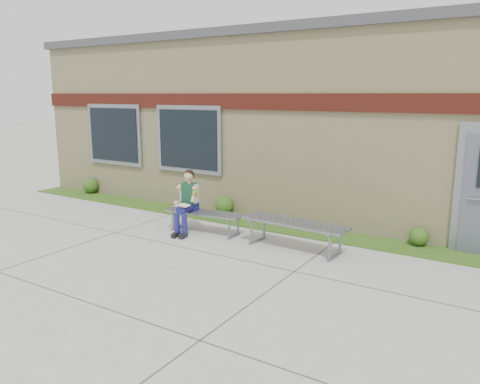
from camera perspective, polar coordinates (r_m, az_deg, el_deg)
The scene contains 9 objects.
ground at distance 7.62m, azimuth -1.90°, elevation -9.39°, with size 80.00×80.00×0.00m, color #9E9E99.
grass_strip at distance 9.77m, azimuth 6.65°, elevation -4.58°, with size 16.00×0.80×0.02m, color #2A5015.
school_building at distance 12.54m, azimuth 13.62°, elevation 8.52°, with size 16.20×6.22×4.20m.
bench_left at distance 9.50m, azimuth -4.31°, elevation -2.99°, with size 1.69×0.59×0.43m.
bench_right at distance 8.49m, azimuth 6.67°, elevation -4.39°, with size 2.01×0.67×0.51m.
girl at distance 9.45m, azimuth -6.50°, elevation -1.03°, with size 0.49×0.79×1.27m.
shrub_west at distance 13.84m, azimuth -17.74°, elevation 0.77°, with size 0.43×0.43×0.43m, color #2A5015.
shrub_mid at distance 10.83m, azimuth -1.92°, elevation -1.64°, with size 0.43×0.43×0.43m, color #2A5015.
shrub_east at distance 9.25m, azimuth 20.97°, elevation -5.10°, with size 0.34×0.34×0.34m, color #2A5015.
Camera 1 is at (3.97, -5.89, 2.76)m, focal length 35.00 mm.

